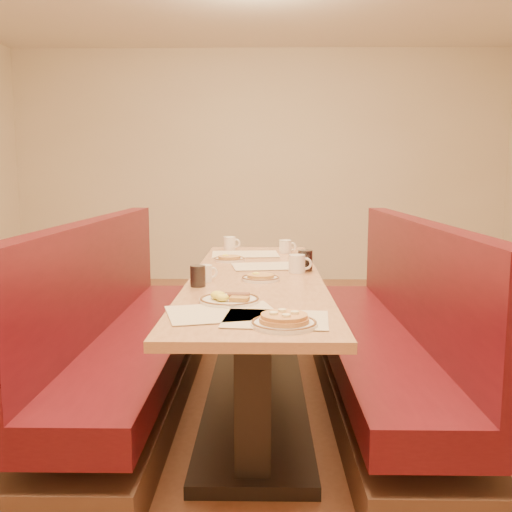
{
  "coord_description": "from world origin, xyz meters",
  "views": [
    {
      "loc": [
        0.05,
        -3.05,
        1.29
      ],
      "look_at": [
        0.0,
        0.06,
        0.85
      ],
      "focal_mm": 40.0,
      "sensor_mm": 36.0,
      "label": 1
    }
  ],
  "objects_px": {
    "coffee_mug_b": "(205,273)",
    "coffee_mug_d": "(230,243)",
    "booth_left": "(124,344)",
    "pancake_plate": "(284,321)",
    "coffee_mug_a": "(298,263)",
    "eggs_plate": "(229,299)",
    "diner_table": "(256,343)",
    "coffee_mug_c": "(286,246)",
    "soda_tumbler_mid": "(305,260)",
    "soda_tumbler_near": "(198,276)",
    "booth_right": "(388,345)"
  },
  "relations": [
    {
      "from": "coffee_mug_b",
      "to": "coffee_mug_d",
      "type": "height_order",
      "value": "coffee_mug_d"
    },
    {
      "from": "coffee_mug_d",
      "to": "coffee_mug_a",
      "type": "bearing_deg",
      "value": -64.08
    },
    {
      "from": "booth_right",
      "to": "coffee_mug_b",
      "type": "relative_size",
      "value": 22.94
    },
    {
      "from": "pancake_plate",
      "to": "coffee_mug_c",
      "type": "distance_m",
      "value": 1.97
    },
    {
      "from": "soda_tumbler_near",
      "to": "coffee_mug_c",
      "type": "bearing_deg",
      "value": 68.76
    },
    {
      "from": "eggs_plate",
      "to": "coffee_mug_a",
      "type": "distance_m",
      "value": 0.85
    },
    {
      "from": "diner_table",
      "to": "coffee_mug_d",
      "type": "relative_size",
      "value": 19.87
    },
    {
      "from": "coffee_mug_d",
      "to": "soda_tumbler_near",
      "type": "relative_size",
      "value": 1.2
    },
    {
      "from": "coffee_mug_b",
      "to": "soda_tumbler_mid",
      "type": "distance_m",
      "value": 0.65
    },
    {
      "from": "coffee_mug_a",
      "to": "coffee_mug_d",
      "type": "relative_size",
      "value": 1.06
    },
    {
      "from": "booth_left",
      "to": "soda_tumbler_mid",
      "type": "relative_size",
      "value": 21.37
    },
    {
      "from": "coffee_mug_c",
      "to": "coffee_mug_d",
      "type": "distance_m",
      "value": 0.44
    },
    {
      "from": "diner_table",
      "to": "soda_tumbler_mid",
      "type": "xyz_separation_m",
      "value": [
        0.28,
        0.19,
        0.43
      ]
    },
    {
      "from": "eggs_plate",
      "to": "coffee_mug_d",
      "type": "distance_m",
      "value": 1.77
    },
    {
      "from": "diner_table",
      "to": "soda_tumbler_mid",
      "type": "height_order",
      "value": "soda_tumbler_mid"
    },
    {
      "from": "soda_tumbler_mid",
      "to": "coffee_mug_d",
      "type": "bearing_deg",
      "value": 118.04
    },
    {
      "from": "coffee_mug_a",
      "to": "coffee_mug_c",
      "type": "bearing_deg",
      "value": 93.92
    },
    {
      "from": "pancake_plate",
      "to": "coffee_mug_a",
      "type": "relative_size",
      "value": 1.82
    },
    {
      "from": "eggs_plate",
      "to": "soda_tumbler_near",
      "type": "xyz_separation_m",
      "value": [
        -0.17,
        0.36,
        0.04
      ]
    },
    {
      "from": "booth_left",
      "to": "eggs_plate",
      "type": "distance_m",
      "value": 1.0
    },
    {
      "from": "pancake_plate",
      "to": "coffee_mug_c",
      "type": "relative_size",
      "value": 2.0
    },
    {
      "from": "pancake_plate",
      "to": "coffee_mug_d",
      "type": "xyz_separation_m",
      "value": [
        -0.32,
        2.15,
        0.03
      ]
    },
    {
      "from": "coffee_mug_a",
      "to": "coffee_mug_d",
      "type": "distance_m",
      "value": 1.08
    },
    {
      "from": "diner_table",
      "to": "coffee_mug_b",
      "type": "height_order",
      "value": "coffee_mug_b"
    },
    {
      "from": "coffee_mug_a",
      "to": "diner_table",
      "type": "bearing_deg",
      "value": -153.02
    },
    {
      "from": "coffee_mug_b",
      "to": "soda_tumbler_near",
      "type": "bearing_deg",
      "value": -123.0
    },
    {
      "from": "booth_left",
      "to": "pancake_plate",
      "type": "height_order",
      "value": "booth_left"
    },
    {
      "from": "eggs_plate",
      "to": "soda_tumbler_near",
      "type": "bearing_deg",
      "value": 115.77
    },
    {
      "from": "booth_left",
      "to": "pancake_plate",
      "type": "distance_m",
      "value": 1.41
    },
    {
      "from": "diner_table",
      "to": "coffee_mug_d",
      "type": "height_order",
      "value": "coffee_mug_d"
    },
    {
      "from": "eggs_plate",
      "to": "coffee_mug_b",
      "type": "distance_m",
      "value": 0.52
    },
    {
      "from": "diner_table",
      "to": "coffee_mug_a",
      "type": "distance_m",
      "value": 0.5
    },
    {
      "from": "coffee_mug_a",
      "to": "coffee_mug_c",
      "type": "relative_size",
      "value": 1.1
    },
    {
      "from": "coffee_mug_a",
      "to": "booth_right",
      "type": "bearing_deg",
      "value": -11.19
    },
    {
      "from": "booth_left",
      "to": "coffee_mug_b",
      "type": "xyz_separation_m",
      "value": [
        0.47,
        -0.17,
        0.43
      ]
    },
    {
      "from": "coffee_mug_c",
      "to": "soda_tumbler_near",
      "type": "distance_m",
      "value": 1.32
    },
    {
      "from": "booth_right",
      "to": "soda_tumbler_near",
      "type": "distance_m",
      "value": 1.15
    },
    {
      "from": "booth_left",
      "to": "pancake_plate",
      "type": "relative_size",
      "value": 10.35
    },
    {
      "from": "diner_table",
      "to": "coffee_mug_b",
      "type": "relative_size",
      "value": 22.94
    },
    {
      "from": "coffee_mug_b",
      "to": "coffee_mug_d",
      "type": "xyz_separation_m",
      "value": [
        0.05,
        1.27,
        0.01
      ]
    },
    {
      "from": "soda_tumbler_mid",
      "to": "booth_right",
      "type": "bearing_deg",
      "value": -22.4
    },
    {
      "from": "diner_table",
      "to": "soda_tumbler_near",
      "type": "xyz_separation_m",
      "value": [
        -0.28,
        -0.3,
        0.43
      ]
    },
    {
      "from": "booth_left",
      "to": "coffee_mug_b",
      "type": "distance_m",
      "value": 0.66
    },
    {
      "from": "soda_tumbler_near",
      "to": "coffee_mug_a",
      "type": "bearing_deg",
      "value": 39.04
    },
    {
      "from": "diner_table",
      "to": "pancake_plate",
      "type": "height_order",
      "value": "pancake_plate"
    },
    {
      "from": "coffee_mug_b",
      "to": "soda_tumbler_mid",
      "type": "bearing_deg",
      "value": 9.26
    },
    {
      "from": "booth_right",
      "to": "coffee_mug_c",
      "type": "height_order",
      "value": "booth_right"
    },
    {
      "from": "coffee_mug_a",
      "to": "coffee_mug_c",
      "type": "distance_m",
      "value": 0.81
    },
    {
      "from": "eggs_plate",
      "to": "coffee_mug_b",
      "type": "xyz_separation_m",
      "value": [
        -0.15,
        0.49,
        0.03
      ]
    },
    {
      "from": "coffee_mug_a",
      "to": "pancake_plate",
      "type": "bearing_deg",
      "value": -94.27
    }
  ]
}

